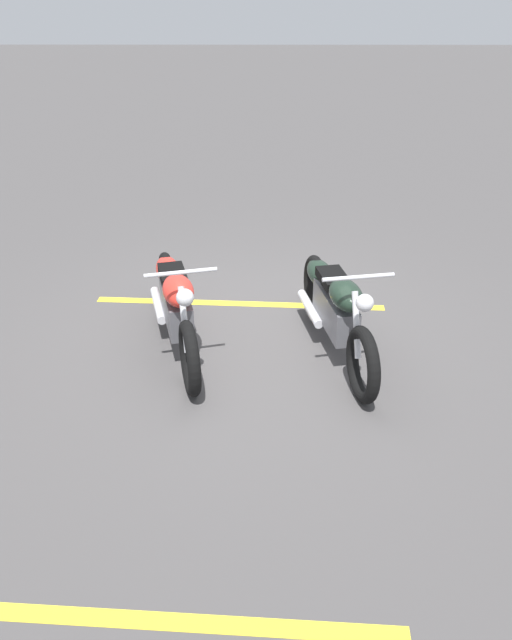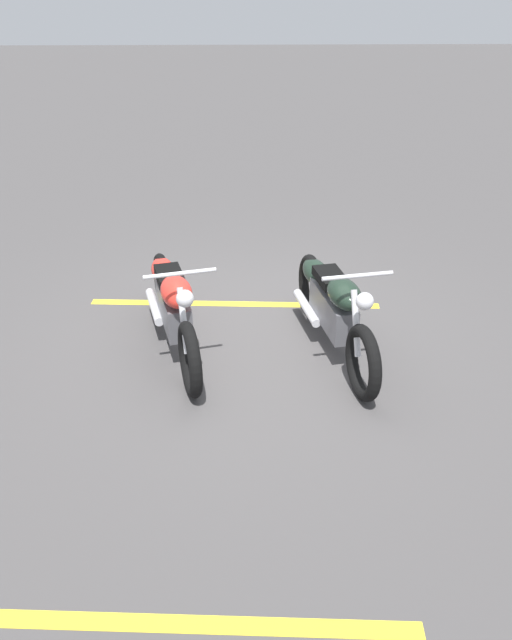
# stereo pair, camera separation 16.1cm
# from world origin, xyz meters

# --- Properties ---
(ground_plane) EXTENTS (60.00, 60.00, 0.00)m
(ground_plane) POSITION_xyz_m (0.00, 0.00, 0.00)
(ground_plane) COLOR #474444
(motorcycle_bright_foreground) EXTENTS (2.19, 0.80, 1.04)m
(motorcycle_bright_foreground) POSITION_xyz_m (0.17, -0.78, 0.46)
(motorcycle_bright_foreground) COLOR black
(motorcycle_bright_foreground) RESTS_ON ground
(motorcycle_dark_foreground) EXTENTS (2.21, 0.73, 1.04)m
(motorcycle_dark_foreground) POSITION_xyz_m (0.25, 0.75, 0.46)
(motorcycle_dark_foreground) COLOR black
(motorcycle_dark_foreground) RESTS_ON ground
(parking_stripe_near) EXTENTS (0.32, 3.20, 0.01)m
(parking_stripe_near) POSITION_xyz_m (-0.72, -0.19, 0.00)
(parking_stripe_near) COLOR yellow
(parking_stripe_near) RESTS_ON ground
(parking_stripe_mid) EXTENTS (0.32, 3.20, 0.01)m
(parking_stripe_mid) POSITION_xyz_m (3.27, -0.72, 0.00)
(parking_stripe_mid) COLOR yellow
(parking_stripe_mid) RESTS_ON ground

